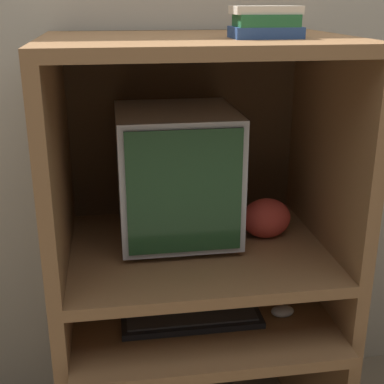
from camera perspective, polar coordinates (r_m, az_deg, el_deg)
The scene contains 9 objects.
wall_back at distance 1.99m, azimuth -1.28°, elevation 12.15°, with size 6.00×0.06×2.60m.
desk_base at distance 1.94m, azimuth 0.71°, elevation -17.45°, with size 0.89×0.72×0.61m.
desk_monitor_shelf at distance 1.78m, azimuth 0.53°, elevation -7.10°, with size 0.89×0.67×0.20m.
hutch_upper at distance 1.65m, azimuth 0.40°, elevation 8.35°, with size 0.89×0.67×0.66m.
crt_monitor at distance 1.74m, azimuth -1.66°, elevation 1.93°, with size 0.38×0.39×0.43m.
keyboard at distance 1.74m, azimuth -0.08°, elevation -13.19°, with size 0.44×0.16×0.03m.
mouse at distance 1.78m, azimuth 9.63°, elevation -12.42°, with size 0.07×0.05×0.03m.
snack_bag at distance 1.81m, azimuth 7.91°, elevation -2.78°, with size 0.16×0.12×0.14m.
book_stack at distance 1.52m, azimuth 7.86°, elevation 17.45°, with size 0.18×0.12×0.08m.
Camera 1 is at (-0.26, -1.23, 1.57)m, focal length 50.00 mm.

